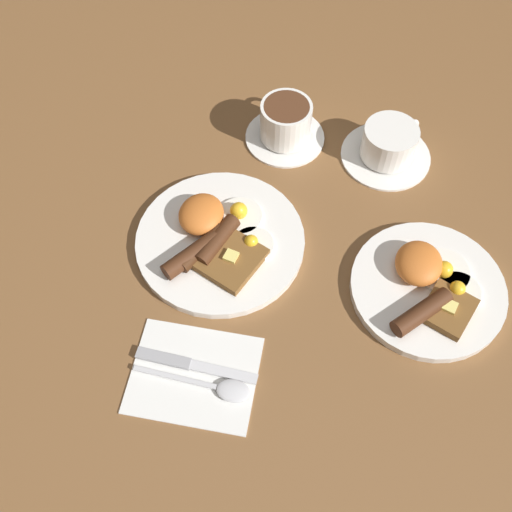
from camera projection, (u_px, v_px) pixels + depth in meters
name	position (u px, v px, depth m)	size (l,w,h in m)	color
ground_plane	(221.00, 243.00, 0.98)	(3.00, 3.00, 0.00)	brown
breakfast_plate_near	(218.00, 239.00, 0.96)	(0.27, 0.27, 0.05)	white
breakfast_plate_far	(429.00, 288.00, 0.92)	(0.24, 0.24, 0.05)	white
teacup_near	(286.00, 124.00, 1.07)	(0.14, 0.14, 0.08)	white
teacup_far	(389.00, 145.00, 1.05)	(0.16, 0.16, 0.07)	white
napkin	(194.00, 375.00, 0.86)	(0.15, 0.18, 0.01)	white
knife	(189.00, 364.00, 0.86)	(0.02, 0.18, 0.01)	silver
spoon	(221.00, 388.00, 0.84)	(0.03, 0.17, 0.01)	silver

